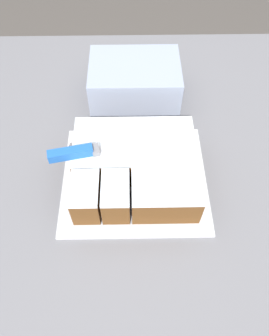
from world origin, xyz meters
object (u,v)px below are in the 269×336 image
(storage_box, at_px, (135,82))
(cake_board, at_px, (134,179))
(cake, at_px, (135,167))
(knife, at_px, (86,151))

(storage_box, bearing_deg, cake_board, -91.01)
(cake_board, relative_size, cake, 1.22)
(knife, bearing_deg, storage_box, 56.49)
(knife, height_order, storage_box, storage_box)
(cake_board, distance_m, storage_box, 0.29)
(knife, relative_size, storage_box, 1.13)
(cake_board, bearing_deg, storage_box, 88.99)
(cake, xyz_separation_m, knife, (-0.11, 0.01, 0.05))
(cake_board, xyz_separation_m, knife, (-0.11, 0.01, 0.10))
(cake_board, bearing_deg, cake, 38.97)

